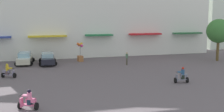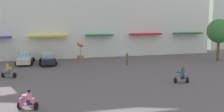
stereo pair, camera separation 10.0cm
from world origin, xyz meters
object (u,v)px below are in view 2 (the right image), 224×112
object	(u,v)px
pedestrian_0	(127,58)
scooter_rider_5	(182,76)
scooter_rider_1	(28,101)
parked_car_0	(25,58)
balloon_vendor_cart	(81,53)
plaza_tree_1	(219,31)
parked_car_1	(48,59)
scooter_rider_2	(8,72)

from	to	relation	value
pedestrian_0	scooter_rider_5	bearing A→B (deg)	-76.85
scooter_rider_1	pedestrian_0	world-z (taller)	pedestrian_0
parked_car_0	scooter_rider_5	distance (m)	20.22
pedestrian_0	balloon_vendor_cart	size ratio (longest dim) A/B	0.64
plaza_tree_1	scooter_rider_5	world-z (taller)	plaza_tree_1
pedestrian_0	parked_car_0	bearing A→B (deg)	162.39
scooter_rider_1	pedestrian_0	bearing A→B (deg)	50.10
scooter_rider_1	parked_car_0	bearing A→B (deg)	92.67
plaza_tree_1	parked_car_1	distance (m)	23.03
scooter_rider_2	balloon_vendor_cart	size ratio (longest dim) A/B	0.60
parked_car_0	balloon_vendor_cart	bearing A→B (deg)	1.44
plaza_tree_1	balloon_vendor_cart	world-z (taller)	plaza_tree_1
plaza_tree_1	scooter_rider_1	distance (m)	28.36
plaza_tree_1	balloon_vendor_cart	xyz separation A→B (m)	(-18.21, 4.24, -2.93)
parked_car_0	scooter_rider_2	xyz separation A→B (m)	(-1.37, -7.40, -0.17)
plaza_tree_1	pedestrian_0	distance (m)	13.31
parked_car_1	scooter_rider_2	world-z (taller)	scooter_rider_2
parked_car_0	parked_car_1	size ratio (longest dim) A/B	1.01
parked_car_0	parked_car_1	distance (m)	2.95
plaza_tree_1	scooter_rider_1	world-z (taller)	plaza_tree_1
parked_car_0	balloon_vendor_cart	world-z (taller)	balloon_vendor_cart
parked_car_0	parked_car_1	xyz separation A→B (m)	(2.82, -0.88, -0.02)
scooter_rider_1	scooter_rider_5	xyz separation A→B (m)	(13.92, 4.00, 0.04)
scooter_rider_2	parked_car_1	bearing A→B (deg)	57.29
plaza_tree_1	balloon_vendor_cart	bearing A→B (deg)	166.89
parked_car_0	pedestrian_0	xyz separation A→B (m)	(12.44, -3.95, 0.20)
plaza_tree_1	scooter_rider_2	xyz separation A→B (m)	(-26.76, -3.34, -3.44)
plaza_tree_1	parked_car_0	xyz separation A→B (m)	(-25.39, 4.06, -3.28)
parked_car_1	parked_car_0	bearing A→B (deg)	162.58
parked_car_0	scooter_rider_5	size ratio (longest dim) A/B	2.92
plaza_tree_1	parked_car_0	distance (m)	25.92
scooter_rider_5	balloon_vendor_cart	size ratio (longest dim) A/B	0.60
parked_car_1	scooter_rider_5	distance (m)	17.61
plaza_tree_1	pedestrian_0	xyz separation A→B (m)	(-12.95, 0.11, -3.08)
scooter_rider_2	plaza_tree_1	bearing A→B (deg)	7.12
parked_car_1	balloon_vendor_cart	world-z (taller)	balloon_vendor_cart
parked_car_0	pedestrian_0	distance (m)	13.05
balloon_vendor_cart	scooter_rider_2	bearing A→B (deg)	-138.42
parked_car_1	scooter_rider_2	size ratio (longest dim) A/B	2.91
plaza_tree_1	scooter_rider_5	bearing A→B (deg)	-137.42
pedestrian_0	balloon_vendor_cart	bearing A→B (deg)	141.87
scooter_rider_2	balloon_vendor_cart	world-z (taller)	balloon_vendor_cart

